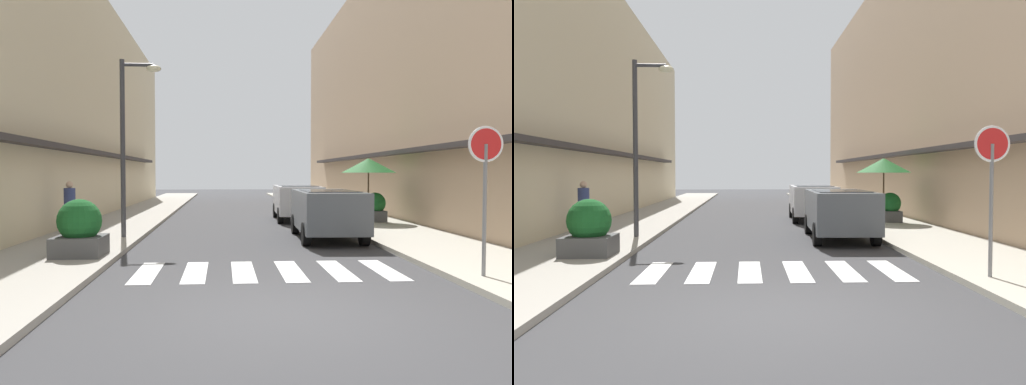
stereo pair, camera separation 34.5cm
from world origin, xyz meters
The scene contains 14 objects.
ground_plane centered at (0.00, 14.81, 0.00)m, with size 81.46×81.46×0.00m, color #38383A.
sidewalk_left centered at (-4.75, 14.81, 0.06)m, with size 2.96×51.84×0.12m, color #9E998E.
sidewalk_right centered at (4.75, 14.81, 0.06)m, with size 2.96×51.84×0.12m, color #ADA899.
building_row_left centered at (-8.73, 15.66, 5.05)m, with size 5.50×35.32×10.10m.
building_row_right centered at (8.73, 15.66, 5.95)m, with size 5.50×35.32×11.91m.
crosswalk centered at (0.00, 3.05, 0.01)m, with size 5.20×2.20×0.01m.
parked_car_near centered at (2.22, 7.84, 0.92)m, with size 1.94×4.23×1.47m.
parked_car_mid centered at (2.22, 13.92, 0.92)m, with size 1.94×4.22×1.47m.
round_street_sign centered at (3.81, 1.80, 2.18)m, with size 0.65×0.07×2.70m.
street_lamp centered at (-3.57, 7.86, 3.27)m, with size 1.19×0.28×5.13m.
cafe_umbrella centered at (4.66, 11.88, 2.26)m, with size 2.05×2.05×2.43m.
planter_corner centered at (-4.09, 4.55, 0.70)m, with size 1.09×1.09×1.28m.
planter_midblock centered at (4.94, 11.94, 0.68)m, with size 0.82×0.82×1.12m.
pedestrian_walking_near centered at (-5.56, 8.74, 0.97)m, with size 0.34×0.34×1.61m.
Camera 1 is at (-0.87, -6.86, 1.96)m, focal length 35.10 mm.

